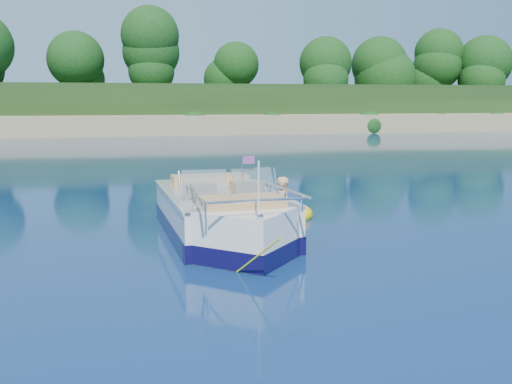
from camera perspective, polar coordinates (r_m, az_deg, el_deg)
ground at (r=10.09m, az=6.07°, el=-6.58°), size 160.00×160.00×0.00m
shoreline at (r=73.04m, az=-10.39°, el=7.73°), size 170.00×59.00×6.00m
treeline at (r=50.37m, az=-9.33°, el=12.33°), size 150.00×7.12×8.19m
motorboat at (r=11.34m, az=-3.08°, el=-2.71°), size 2.43×6.11×2.03m
tow_tube at (r=13.45m, az=3.10°, el=-2.16°), size 1.37×1.37×0.32m
boy at (r=13.49m, az=2.70°, el=-2.48°), size 0.42×0.85×1.64m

